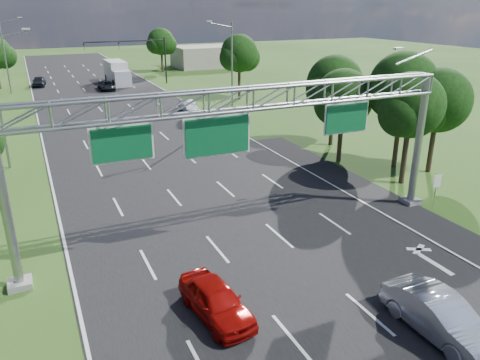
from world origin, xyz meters
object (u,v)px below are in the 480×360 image
sign_gantry (252,111)px  red_coupe (216,300)px  silver_sedan (440,316)px  regulatory_sign (437,184)px  traffic_signal (142,50)px  box_truck (117,73)px

sign_gantry → red_coupe: (-4.18, -5.52, -6.17)m
silver_sedan → regulatory_sign: bearing=44.0°
sign_gantry → regulatory_sign: bearing=-4.8°
regulatory_sign → traffic_signal: size_ratio=0.17×
sign_gantry → box_truck: (3.58, 56.08, -5.26)m
sign_gantry → traffic_signal: size_ratio=1.92×
silver_sedan → traffic_signal: bearing=85.4°
traffic_signal → red_coupe: traffic_signal is taller
sign_gantry → regulatory_sign: 13.25m
traffic_signal → silver_sedan: traffic_signal is taller
traffic_signal → red_coupe: size_ratio=2.88×
regulatory_sign → box_truck: (-8.49, 57.10, 0.13)m
regulatory_sign → silver_sedan: size_ratio=0.44×
traffic_signal → box_truck: (-3.57, 3.08, -3.53)m
traffic_signal → sign_gantry: bearing=-97.7°
regulatory_sign → traffic_signal: (-4.92, 54.02, 3.66)m
sign_gantry → silver_sedan: size_ratio=4.88×
red_coupe → traffic_signal: bearing=72.1°
box_truck → silver_sedan: bearing=-91.5°
sign_gantry → traffic_signal: bearing=82.3°
box_truck → regulatory_sign: bearing=-82.6°
red_coupe → box_truck: size_ratio=0.47×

